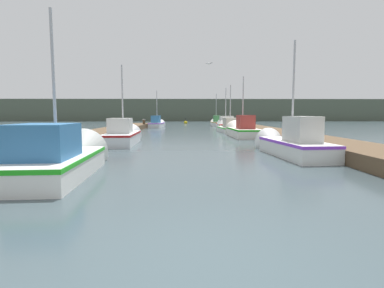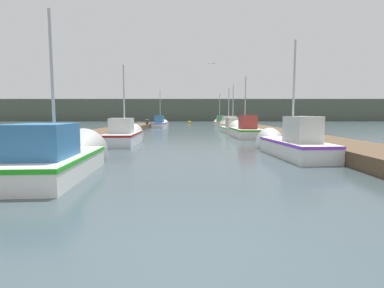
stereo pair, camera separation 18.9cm
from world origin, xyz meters
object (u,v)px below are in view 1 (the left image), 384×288
(fishing_boat_0, at_px, (61,157))
(fishing_boat_6, at_px, (157,124))
(fishing_boat_1, at_px, (290,143))
(fishing_boat_2, at_px, (124,135))
(fishing_boat_7, at_px, (216,123))
(fishing_boat_3, at_px, (241,130))
(mooring_piling_0, at_px, (305,138))
(channel_buoy, at_px, (186,123))
(seagull_lead, at_px, (209,64))
(fishing_boat_5, at_px, (225,125))
(mooring_piling_1, at_px, (144,124))
(fishing_boat_4, at_px, (230,128))

(fishing_boat_0, relative_size, fishing_boat_6, 0.99)
(fishing_boat_1, bearing_deg, fishing_boat_2, 142.52)
(fishing_boat_2, bearing_deg, fishing_boat_0, -91.98)
(fishing_boat_7, bearing_deg, fishing_boat_3, -89.21)
(fishing_boat_2, relative_size, mooring_piling_0, 4.27)
(fishing_boat_1, bearing_deg, fishing_boat_0, -159.69)
(fishing_boat_0, distance_m, channel_buoy, 43.68)
(fishing_boat_7, relative_size, seagull_lead, 10.93)
(fishing_boat_5, height_order, seagull_lead, seagull_lead)
(fishing_boat_1, distance_m, channel_buoy, 40.22)
(fishing_boat_7, xyz_separation_m, channel_buoy, (-4.30, 10.01, -0.28))
(fishing_boat_5, bearing_deg, mooring_piling_0, -86.17)
(fishing_boat_2, height_order, fishing_boat_5, fishing_boat_5)
(fishing_boat_3, xyz_separation_m, fishing_boat_5, (0.02, 9.55, 0.03))
(fishing_boat_1, bearing_deg, mooring_piling_0, 30.69)
(fishing_boat_0, height_order, seagull_lead, seagull_lead)
(fishing_boat_6, xyz_separation_m, channel_buoy, (3.40, 14.87, -0.29))
(fishing_boat_3, height_order, mooring_piling_0, fishing_boat_3)
(fishing_boat_1, bearing_deg, mooring_piling_1, 107.50)
(fishing_boat_4, bearing_deg, fishing_boat_7, 86.06)
(fishing_boat_4, relative_size, fishing_boat_5, 1.01)
(fishing_boat_2, distance_m, fishing_boat_6, 20.16)
(fishing_boat_0, height_order, fishing_boat_7, fishing_boat_7)
(fishing_boat_0, height_order, mooring_piling_0, fishing_boat_0)
(fishing_boat_5, distance_m, seagull_lead, 10.02)
(fishing_boat_0, height_order, fishing_boat_5, fishing_boat_5)
(fishing_boat_7, xyz_separation_m, mooring_piling_0, (0.93, -29.39, 0.18))
(mooring_piling_1, distance_m, seagull_lead, 13.49)
(fishing_boat_0, xyz_separation_m, fishing_boat_5, (7.56, 23.35, 0.03))
(fishing_boat_4, relative_size, mooring_piling_1, 4.92)
(channel_buoy, bearing_deg, mooring_piling_1, -104.45)
(fishing_boat_7, distance_m, channel_buoy, 10.90)
(fishing_boat_1, height_order, fishing_boat_3, fishing_boat_1)
(mooring_piling_1, bearing_deg, fishing_boat_5, -14.60)
(fishing_boat_1, height_order, channel_buoy, fishing_boat_1)
(fishing_boat_0, relative_size, mooring_piling_0, 4.09)
(fishing_boat_7, height_order, mooring_piling_0, fishing_boat_7)
(fishing_boat_6, xyz_separation_m, seagull_lead, (5.36, -13.69, 5.02))
(fishing_boat_6, xyz_separation_m, fishing_boat_7, (7.70, 4.86, -0.01))
(fishing_boat_5, height_order, mooring_piling_1, fishing_boat_5)
(fishing_boat_3, bearing_deg, fishing_boat_4, 90.07)
(channel_buoy, bearing_deg, fishing_boat_5, -77.92)
(fishing_boat_0, relative_size, fishing_boat_5, 1.03)
(mooring_piling_1, xyz_separation_m, seagull_lead, (6.57, -10.69, 4.96))
(fishing_boat_4, xyz_separation_m, mooring_piling_0, (1.06, -14.97, 0.23))
(fishing_boat_0, bearing_deg, fishing_boat_5, 68.15)
(fishing_boat_0, relative_size, fishing_boat_2, 0.96)
(fishing_boat_1, distance_m, fishing_boat_5, 19.77)
(channel_buoy, height_order, seagull_lead, seagull_lead)
(fishing_boat_7, bearing_deg, mooring_piling_1, -137.79)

